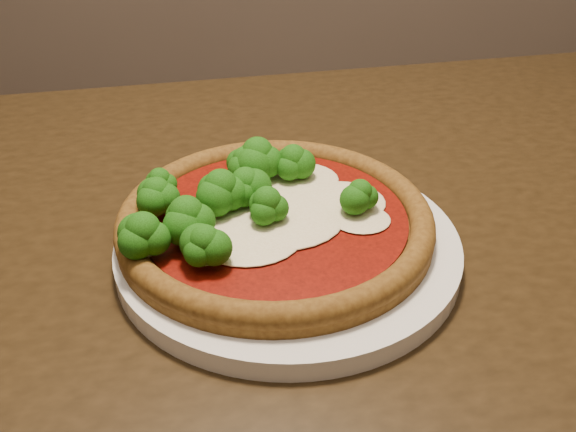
{
  "coord_description": "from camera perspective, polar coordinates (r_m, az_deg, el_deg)",
  "views": [
    {
      "loc": [
        -0.0,
        -0.51,
        1.09
      ],
      "look_at": [
        0.0,
        -0.05,
        0.79
      ],
      "focal_mm": 40.0,
      "sensor_mm": 36.0,
      "label": 1
    }
  ],
  "objects": [
    {
      "name": "dining_table",
      "position": [
        0.69,
        -1.75,
        -7.18
      ],
      "size": [
        1.24,
        0.91,
        0.75
      ],
      "rotation": [
        0.0,
        0.0,
        0.19
      ],
      "color": "black",
      "rests_on": "floor"
    },
    {
      "name": "pizza",
      "position": [
        0.56,
        -2.05,
        0.29
      ],
      "size": [
        0.28,
        0.28,
        0.06
      ],
      "rotation": [
        0.0,
        0.0,
        -0.15
      ],
      "color": "brown",
      "rests_on": "plate"
    },
    {
      "name": "plate",
      "position": [
        0.56,
        0.0,
        -2.65
      ],
      "size": [
        0.3,
        0.3,
        0.02
      ],
      "primitive_type": "cylinder",
      "color": "silver",
      "rests_on": "dining_table"
    }
  ]
}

